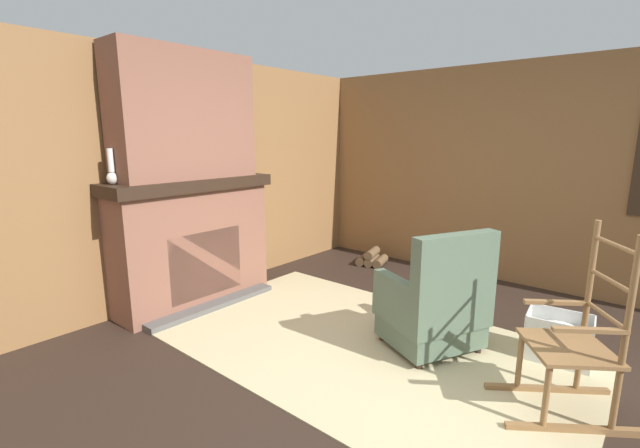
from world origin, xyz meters
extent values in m
plane|color=#2D2119|center=(0.00, 0.00, 0.00)|extent=(14.00, 14.00, 0.00)
cube|color=olive|center=(-2.74, 0.00, 1.24)|extent=(0.06, 6.02, 2.48)
cube|color=olive|center=(0.00, 2.74, 1.24)|extent=(6.02, 0.06, 2.48)
cube|color=brown|center=(-2.49, 0.00, 0.58)|extent=(0.45, 1.57, 1.16)
cube|color=black|center=(-2.30, 0.00, 0.45)|extent=(0.08, 0.82, 0.65)
cube|color=#565451|center=(-2.18, 0.00, 0.03)|extent=(0.16, 1.41, 0.06)
cube|color=black|center=(-2.49, 0.00, 1.22)|extent=(0.55, 1.67, 0.11)
cube|color=brown|center=(-2.49, 0.00, 1.87)|extent=(0.40, 1.38, 1.19)
cube|color=#C6B789|center=(-0.65, 0.33, 0.01)|extent=(3.40, 2.05, 0.01)
cube|color=#516651|center=(-0.20, 0.65, 0.18)|extent=(0.82, 0.86, 0.24)
cube|color=#516651|center=(-0.20, 0.65, 0.33)|extent=(0.86, 0.91, 0.18)
cube|color=#516651|center=(0.02, 0.54, 0.71)|extent=(0.42, 0.69, 0.57)
cube|color=#516651|center=(-0.35, 0.37, 0.52)|extent=(0.54, 0.32, 0.20)
cube|color=#516651|center=(-0.08, 0.94, 0.52)|extent=(0.54, 0.32, 0.20)
cylinder|color=#332319|center=(-0.54, 0.50, 0.03)|extent=(0.07, 0.07, 0.06)
cylinder|color=#332319|center=(-0.30, 1.01, 0.03)|extent=(0.07, 0.07, 0.06)
cylinder|color=#332319|center=(-0.10, 0.28, 0.03)|extent=(0.07, 0.07, 0.06)
cylinder|color=#332319|center=(0.15, 0.80, 0.03)|extent=(0.07, 0.07, 0.06)
cube|color=olive|center=(0.92, 0.24, 0.02)|extent=(0.67, 0.50, 0.04)
cube|color=olive|center=(0.69, 0.57, 0.02)|extent=(0.67, 0.50, 0.04)
cylinder|color=olive|center=(0.77, 0.13, 0.23)|extent=(0.05, 0.05, 0.38)
cylinder|color=olive|center=(0.53, 0.46, 0.23)|extent=(0.05, 0.05, 0.38)
cylinder|color=olive|center=(1.07, 0.35, 0.23)|extent=(0.05, 0.05, 0.38)
cylinder|color=olive|center=(0.84, 0.68, 0.23)|extent=(0.05, 0.05, 0.38)
cube|color=olive|center=(0.80, 0.40, 0.43)|extent=(0.64, 0.64, 0.02)
cylinder|color=olive|center=(1.07, 0.35, 0.80)|extent=(0.05, 0.05, 0.76)
cylinder|color=olive|center=(0.84, 0.68, 0.80)|extent=(0.05, 0.05, 0.76)
cylinder|color=olive|center=(0.96, 0.51, 0.65)|extent=(0.25, 0.33, 0.03)
cylinder|color=olive|center=(0.96, 0.51, 0.86)|extent=(0.25, 0.33, 0.03)
cylinder|color=olive|center=(0.96, 0.51, 1.07)|extent=(0.25, 0.33, 0.03)
cube|color=olive|center=(0.92, 0.24, 0.64)|extent=(0.35, 0.27, 0.02)
cube|color=olive|center=(0.69, 0.57, 0.64)|extent=(0.35, 0.27, 0.02)
cylinder|color=brown|center=(-1.92, 2.23, 0.06)|extent=(0.20, 0.37, 0.11)
cylinder|color=brown|center=(-1.80, 2.26, 0.06)|extent=(0.20, 0.37, 0.11)
cylinder|color=brown|center=(-1.69, 2.29, 0.06)|extent=(0.20, 0.37, 0.11)
cylinder|color=brown|center=(-1.80, 2.26, 0.16)|extent=(0.20, 0.37, 0.11)
cube|color=white|center=(0.64, 1.09, 0.01)|extent=(0.48, 0.37, 0.01)
cube|color=white|center=(0.86, 1.11, 0.18)|extent=(0.05, 0.32, 0.36)
cube|color=white|center=(0.42, 1.06, 0.18)|extent=(0.05, 0.32, 0.36)
cube|color=white|center=(0.62, 1.24, 0.18)|extent=(0.45, 0.06, 0.36)
cube|color=white|center=(0.66, 0.93, 0.18)|extent=(0.45, 0.06, 0.36)
ellipsoid|color=white|center=(0.64, 1.09, 0.20)|extent=(0.39, 0.30, 0.22)
ellipsoid|color=silver|center=(-2.53, -0.71, 1.33)|extent=(0.09, 0.09, 0.11)
cylinder|color=white|center=(-2.53, -0.71, 1.48)|extent=(0.05, 0.05, 0.20)
cube|color=gray|center=(-2.53, 0.64, 1.34)|extent=(0.16, 0.23, 0.13)
cube|color=silver|center=(-2.45, 0.64, 1.34)|extent=(0.01, 0.04, 0.02)
cylinder|color=red|center=(-2.55, 0.05, 1.41)|extent=(0.07, 0.28, 0.27)
camera|label=1|loc=(1.18, -2.37, 1.69)|focal=24.00mm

